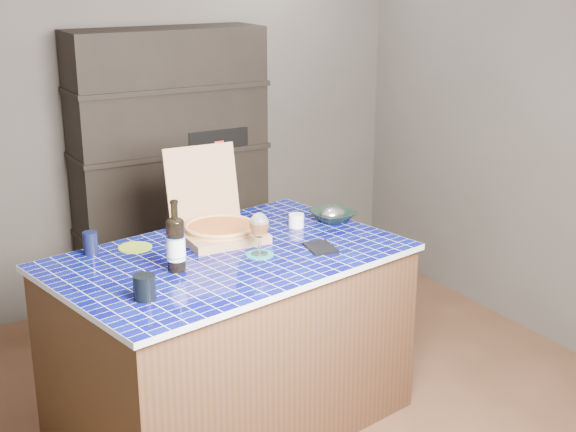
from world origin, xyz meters
TOP-DOWN VIEW (x-y plane):
  - room at (0.00, 0.00)m, footprint 3.50×3.50m
  - shelving_unit at (0.00, 1.53)m, footprint 1.20×0.41m
  - kitchen_island at (-0.31, 0.04)m, footprint 1.77×1.31m
  - pizza_box at (-0.24, 0.29)m, footprint 0.40×0.48m
  - mead_bottle at (-0.59, -0.03)m, footprint 0.09×0.09m
  - teal_trivet at (-0.19, -0.04)m, footprint 0.13×0.13m
  - wine_glass at (-0.19, -0.04)m, footprint 0.09×0.09m
  - tumbler at (-0.82, -0.26)m, footprint 0.09×0.09m
  - dvd_case at (0.10, -0.11)m, footprint 0.15×0.19m
  - bowl at (0.39, 0.22)m, footprint 0.23×0.23m
  - foil_contents at (0.39, 0.22)m, footprint 0.13×0.11m
  - white_jar at (0.17, 0.23)m, footprint 0.08×0.08m
  - navy_cup at (-0.86, 0.37)m, footprint 0.07×0.07m
  - green_trivet at (-0.65, 0.34)m, footprint 0.16×0.16m

SIDE VIEW (x-z plane):
  - kitchen_island at x=-0.31m, z-range 0.00..0.88m
  - green_trivet at x=-0.65m, z-range 0.88..0.89m
  - teal_trivet at x=-0.19m, z-range 0.88..0.89m
  - dvd_case at x=0.10m, z-range 0.88..0.90m
  - shelving_unit at x=0.00m, z-range 0.00..1.80m
  - bowl at x=0.39m, z-range 0.88..0.94m
  - white_jar at x=0.17m, z-range 0.88..0.95m
  - foil_contents at x=0.39m, z-range 0.89..0.95m
  - tumbler at x=-0.82m, z-range 0.88..0.98m
  - navy_cup at x=-0.86m, z-range 0.88..0.99m
  - pizza_box at x=-0.24m, z-range 0.73..1.15m
  - mead_bottle at x=-0.59m, z-range 0.85..1.17m
  - wine_glass at x=-0.19m, z-range 0.92..1.12m
  - room at x=0.00m, z-range -0.50..3.00m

